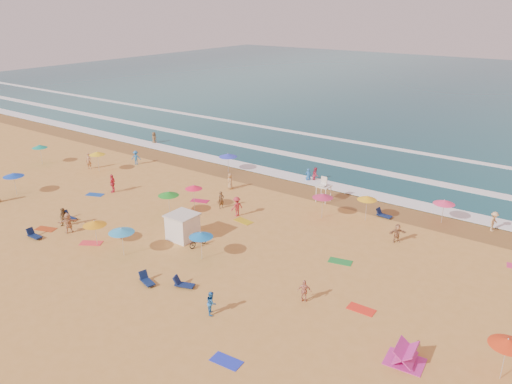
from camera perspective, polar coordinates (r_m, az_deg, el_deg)
The scene contains 13 objects.
ground at distance 42.72m, azimuth -6.37°, elevation -3.80°, with size 220.00×220.00×0.00m, color gold.
ocean at distance 116.94m, azimuth 22.68°, elevation 10.62°, with size 220.00×140.00×0.18m, color #0C4756.
wet_sand at distance 51.91m, azimuth 2.84°, elevation 0.89°, with size 220.00×220.00×0.00m, color olive.
surf_foam at distance 59.10m, azimuth 7.52°, elevation 3.35°, with size 200.00×18.70×0.05m.
cabana at distance 40.15m, azimuth -8.38°, elevation -4.00°, with size 2.00×2.00×2.00m, color white.
cabana_roof at distance 39.72m, azimuth -8.46°, elevation -2.62°, with size 2.20×2.20×0.12m, color silver.
bicycle at distance 39.01m, azimuth -6.61°, elevation -5.59°, with size 0.60×1.71×0.90m, color black.
lifeguard_stand at distance 47.47m, azimuth 7.72°, elevation 0.10°, with size 1.20×1.20×2.10m, color white, non-canonical shape.
beach_umbrellas at distance 43.19m, azimuth -7.63°, elevation -0.57°, with size 54.04×29.67×0.67m.
loungers at distance 37.91m, azimuth -6.44°, elevation -6.89°, with size 60.37×21.28×0.34m.
towels at distance 39.75m, azimuth -7.24°, elevation -5.79°, with size 43.39×21.83×0.03m.
popup_tents at distance 32.48m, azimuth 25.58°, elevation -13.33°, with size 8.56×12.76×1.20m.
beachgoers at distance 46.85m, azimuth -5.74°, elevation -0.42°, with size 43.75×26.03×2.12m.
Camera 1 is at (26.35, -28.53, 17.79)m, focal length 35.00 mm.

